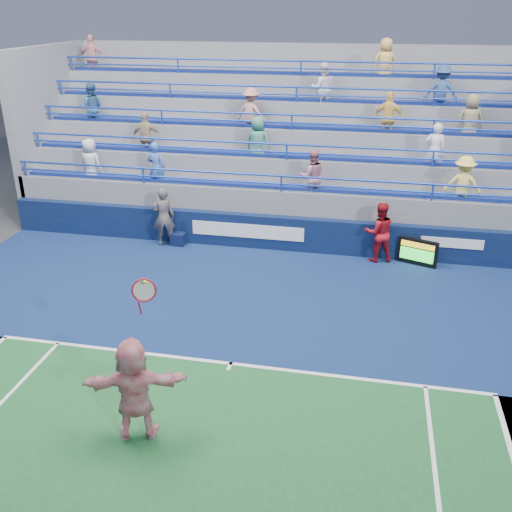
% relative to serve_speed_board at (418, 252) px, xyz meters
% --- Properties ---
extents(ground, '(120.00, 120.00, 0.00)m').
position_rel_serve_speed_board_xyz_m(ground, '(-4.23, -6.13, -0.41)').
color(ground, '#333538').
extents(sponsor_wall, '(18.00, 0.32, 1.10)m').
position_rel_serve_speed_board_xyz_m(sponsor_wall, '(-4.23, 0.37, 0.14)').
color(sponsor_wall, '#0A153A').
rests_on(sponsor_wall, ground).
extents(bleacher_stand, '(18.00, 5.60, 6.13)m').
position_rel_serve_speed_board_xyz_m(bleacher_stand, '(-4.24, 4.14, 1.14)').
color(bleacher_stand, slate).
rests_on(bleacher_stand, ground).
extents(serve_speed_board, '(1.15, 0.52, 0.82)m').
position_rel_serve_speed_board_xyz_m(serve_speed_board, '(0.00, 0.00, 0.00)').
color(serve_speed_board, black).
rests_on(serve_speed_board, ground).
extents(judge_chair, '(0.44, 0.44, 0.74)m').
position_rel_serve_speed_board_xyz_m(judge_chair, '(-7.47, 0.08, -0.17)').
color(judge_chair, '#0B1538').
rests_on(judge_chair, ground).
extents(tennis_player, '(1.94, 1.09, 3.19)m').
position_rel_serve_speed_board_xyz_m(tennis_player, '(-5.35, -8.59, 0.59)').
color(tennis_player, white).
rests_on(tennis_player, ground).
extents(line_judge, '(0.83, 0.69, 1.94)m').
position_rel_serve_speed_board_xyz_m(line_judge, '(-7.92, -0.02, 0.56)').
color(line_judge, '#15193A').
rests_on(line_judge, ground).
extents(ball_girl, '(1.05, 0.91, 1.85)m').
position_rel_serve_speed_board_xyz_m(ball_girl, '(-1.17, 0.09, 0.52)').
color(ball_girl, '#A1121B').
rests_on(ball_girl, ground).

